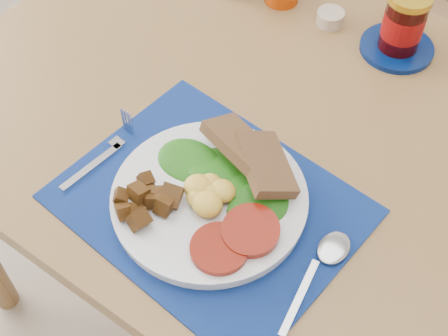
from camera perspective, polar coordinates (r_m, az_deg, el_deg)
name	(u,v)px	position (r m, az deg, el deg)	size (l,w,h in m)	color
table	(305,167)	(1.17, 7.41, 0.13)	(1.40, 0.90, 0.75)	brown
placemat	(210,204)	(1.01, -1.33, -3.28)	(0.46, 0.36, 0.00)	black
breakfast_plate	(205,195)	(0.99, -1.79, -2.50)	(0.31, 0.31, 0.08)	silver
fork	(108,151)	(1.09, -10.58, 1.50)	(0.03, 0.18, 0.00)	#B2B5BA
spoon	(324,262)	(0.96, 9.12, -8.51)	(0.05, 0.20, 0.01)	#B2B5BA
ramekin	(330,18)	(1.33, 9.69, 13.39)	(0.06, 0.06, 0.03)	tan
jam_on_saucer	(403,27)	(1.27, 16.01, 12.31)	(0.15, 0.15, 0.13)	#04184E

